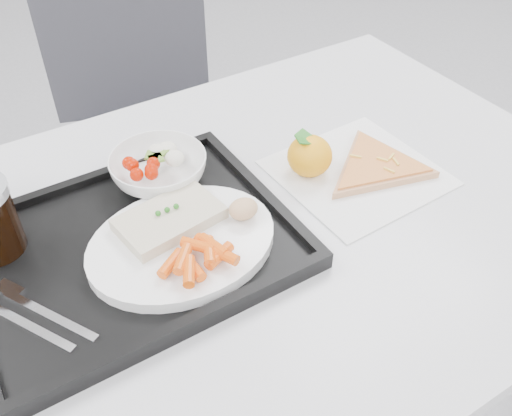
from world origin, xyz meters
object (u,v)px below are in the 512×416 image
object	(u,v)px
table	(238,255)
salad_bowl	(159,169)
tangerine	(310,156)
pizza_slice	(376,166)
dinner_plate	(182,243)
chair	(149,108)
tray	(131,248)

from	to	relation	value
table	salad_bowl	distance (m)	0.18
table	salad_bowl	bearing A→B (deg)	113.54
tangerine	pizza_slice	world-z (taller)	tangerine
dinner_plate	salad_bowl	bearing A→B (deg)	76.44
chair	pizza_slice	bearing A→B (deg)	-80.39
chair	pizza_slice	distance (m)	0.76
tray	pizza_slice	bearing A→B (deg)	-5.51
pizza_slice	tray	bearing A→B (deg)	174.49
salad_bowl	pizza_slice	bearing A→B (deg)	-24.79
tray	dinner_plate	distance (m)	0.08
tray	tangerine	size ratio (longest dim) A/B	5.74
salad_bowl	pizza_slice	distance (m)	0.36
salad_bowl	tangerine	bearing A→B (deg)	-22.63
table	tangerine	xyz separation A→B (m)	(0.16, 0.05, 0.10)
chair	dinner_plate	xyz separation A→B (m)	(-0.24, -0.72, 0.24)
tangerine	chair	bearing A→B (deg)	91.94
tray	salad_bowl	distance (m)	0.15
table	pizza_slice	distance (m)	0.27
salad_bowl	pizza_slice	xyz separation A→B (m)	(0.32, -0.15, -0.03)
table	chair	size ratio (longest dim) A/B	1.29
dinner_plate	table	bearing A→B (deg)	8.45
salad_bowl	chair	bearing A→B (deg)	70.25
table	tray	size ratio (longest dim) A/B	2.67
table	salad_bowl	xyz separation A→B (m)	(-0.06, 0.14, 0.11)
tray	tangerine	xyz separation A→B (m)	(0.32, 0.02, 0.03)
tray	pizza_slice	distance (m)	0.42
dinner_plate	chair	bearing A→B (deg)	71.54
chair	salad_bowl	size ratio (longest dim) A/B	6.11
pizza_slice	tangerine	bearing A→B (deg)	150.55
chair	tangerine	distance (m)	0.70
table	tray	xyz separation A→B (m)	(-0.16, 0.03, 0.08)
chair	tray	size ratio (longest dim) A/B	2.07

